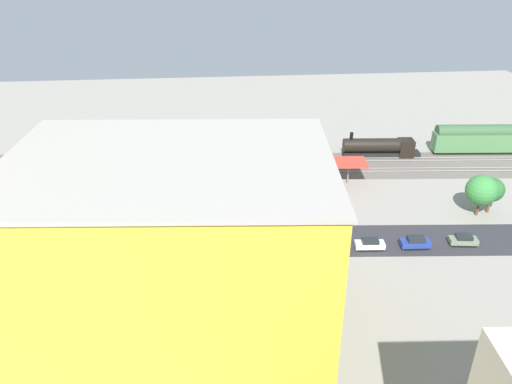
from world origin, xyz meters
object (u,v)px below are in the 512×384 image
Objects in this scene: passenger_coach at (477,138)px; parked_car_0 at (463,240)px; locomotive at (382,148)px; street_tree_2 at (44,212)px; platform_canopy_near at (194,163)px; street_tree_0 at (482,190)px; freight_coach_far at (168,159)px; parked_car_2 at (370,245)px; street_tree_1 at (492,190)px; parked_car_1 at (415,243)px; parked_car_3 at (320,247)px; construction_building at (175,254)px; parked_car_4 at (278,248)px; traffic_light at (303,230)px; box_truck_0 at (279,236)px.

passenger_coach is 4.31× the size of parked_car_0.
street_tree_2 is at bearing 23.27° from locomotive.
passenger_coach reaches higher than parked_car_0.
street_tree_0 reaches higher than platform_canopy_near.
freight_coach_far reaches higher than parked_car_2.
parked_car_0 is at bearing 93.08° from locomotive.
passenger_coach reaches higher than parked_car_2.
street_tree_1 is (-54.99, 20.10, 0.91)m from freight_coach_far.
parked_car_0 is 14.55m from parked_car_2.
parked_car_3 is (14.47, -0.26, -0.05)m from parked_car_1.
parked_car_3 is 0.13× the size of construction_building.
locomotive is 43.38m from parked_car_4.
platform_canopy_near is at bearing -52.04° from parked_car_3.
parked_car_0 is 0.61× the size of traffic_light.
parked_car_2 is at bearing 45.90° from passenger_coach.
freight_coach_far is at bearing -20.08° from street_tree_1.
parked_car_3 is 0.57× the size of street_tree_0.
parked_car_2 is at bearing 179.96° from parked_car_3.
freight_coach_far is at bearing 4.62° from passenger_coach.
parked_car_4 is (20.82, -0.52, -0.01)m from parked_car_1.
parked_car_4 is (13.86, -0.27, 0.05)m from parked_car_2.
construction_building is (-4.23, 44.44, 7.61)m from freight_coach_far.
construction_building is at bearing 25.94° from street_tree_0.
street_tree_0 is 2.47m from street_tree_1.
street_tree_2 is at bearing -7.29° from parked_car_0.
traffic_light reaches higher than platform_canopy_near.
box_truck_0 is at bearing 170.64° from street_tree_2.
passenger_coach is 58.53m from parked_car_4.
freight_coach_far is 2.69× the size of traffic_light.
locomotive is at bearing -128.98° from box_truck_0.
street_tree_2 is at bearing -12.36° from parked_car_4.
street_tree_0 is (12.54, 26.14, 1.29)m from passenger_coach.
freight_coach_far is 27.51m from street_tree_2.
construction_building is at bearing 19.64° from parked_car_0.
platform_canopy_near is 3.41× the size of passenger_coach.
box_truck_0 reaches higher than parked_car_0.
parked_car_4 is (26.54, 34.29, -1.14)m from locomotive.
street_tree_2 is at bearing 17.83° from passenger_coach.
parked_car_4 is at bearing 13.16° from street_tree_0.
box_truck_0 reaches higher than parked_car_3.
passenger_coach reaches higher than locomotive.
construction_building is 3.74× the size of box_truck_0.
parked_car_2 is at bearing -2.07° from parked_car_1.
construction_building reaches higher than parked_car_2.
box_truck_0 is 35.21m from street_tree_0.
construction_building is at bearing 28.87° from parked_car_2.
parked_car_2 is at bearing 170.75° from street_tree_2.
passenger_coach is 65.42m from freight_coach_far.
parked_car_4 is at bearing 13.50° from street_tree_1.
platform_canopy_near is at bearing -87.12° from construction_building.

